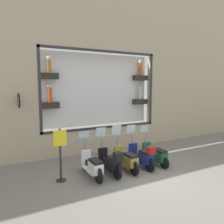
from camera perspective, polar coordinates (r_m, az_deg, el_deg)
ground_plane at (r=8.62m, az=7.79°, el=-15.78°), size 120.00×120.00×0.00m
building_facade at (r=11.17m, az=-3.02°, el=14.07°), size 1.23×36.00×9.23m
scooter_green_0 at (r=9.57m, az=11.32°, el=-10.87°), size 1.79×0.60×1.53m
scooter_navy_1 at (r=9.09m, az=7.94°, el=-11.32°), size 1.81×0.60×1.63m
scooter_olive_2 at (r=8.76m, az=3.79°, el=-12.23°), size 1.81×0.60×1.69m
scooter_black_3 at (r=8.36m, az=-0.30°, el=-12.89°), size 1.81×0.60×1.64m
scooter_white_4 at (r=8.14m, az=-5.13°, el=-13.81°), size 1.81×0.61×1.56m
shop_sign_post at (r=7.86m, az=-13.35°, el=-10.32°), size 0.36×0.45×1.86m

